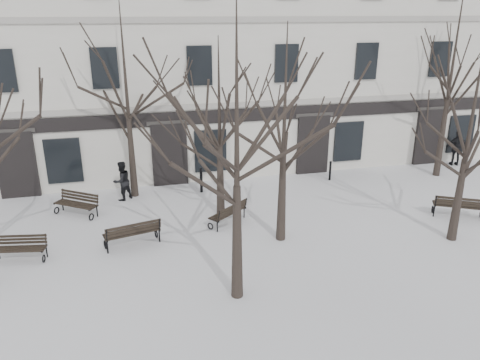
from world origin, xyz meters
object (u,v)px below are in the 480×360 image
object	(u,v)px
tree_2	(285,111)
bench_2	(459,206)
tree_1	(237,125)
tree_3	(472,116)
bench_0	(21,247)
bench_4	(229,213)
bench_3	(77,203)
bench_1	(132,232)

from	to	relation	value
tree_2	bench_2	size ratio (longest dim) A/B	3.78
tree_1	tree_3	distance (m)	8.42
bench_0	bench_4	xyz separation A→B (m)	(7.16, 1.06, 0.02)
tree_1	bench_0	bearing A→B (deg)	150.01
bench_3	bench_2	bearing A→B (deg)	20.67
bench_1	tree_1	bearing A→B (deg)	113.10
tree_1	bench_2	distance (m)	11.09
tree_3	bench_3	xyz separation A→B (m)	(-13.11, 5.37, -3.95)
tree_1	bench_3	bearing A→B (deg)	124.85
bench_3	tree_1	bearing A→B (deg)	-19.65
tree_1	bench_1	size ratio (longest dim) A/B	4.00
bench_1	bench_2	xyz separation A→B (m)	(12.44, -0.61, -0.00)
bench_1	bench_2	size ratio (longest dim) A/B	1.02
tree_3	bench_2	world-z (taller)	tree_3
tree_1	bench_4	distance (m)	6.59
bench_1	bench_4	bearing A→B (deg)	-178.43
tree_2	bench_1	size ratio (longest dim) A/B	3.69
bench_2	bench_3	bearing A→B (deg)	13.77
tree_2	bench_2	bearing A→B (deg)	0.68
tree_2	bench_0	distance (m)	9.64
bench_3	bench_4	bearing A→B (deg)	13.76
tree_3	bench_3	bearing A→B (deg)	157.71
tree_2	tree_1	bearing A→B (deg)	-127.14
bench_4	tree_2	bearing A→B (deg)	94.08
bench_1	bench_0	bearing A→B (deg)	-12.10
bench_2	bench_3	xyz separation A→B (m)	(-14.51, 3.84, -0.02)
tree_1	tree_2	xyz separation A→B (m)	(2.32, 3.06, -0.38)
bench_2	bench_4	world-z (taller)	bench_2
tree_1	tree_3	world-z (taller)	tree_1
tree_2	bench_4	bearing A→B (deg)	132.29
tree_3	bench_2	xyz separation A→B (m)	(1.40, 1.53, -3.92)
tree_1	bench_2	world-z (taller)	tree_1
tree_3	bench_2	distance (m)	4.44
bench_0	bench_1	distance (m)	3.56
tree_3	bench_0	bearing A→B (deg)	172.00
bench_3	bench_1	bearing A→B (deg)	-21.84
bench_1	bench_3	size ratio (longest dim) A/B	1.10
tree_3	bench_4	xyz separation A→B (m)	(-7.44, 3.11, -3.97)
tree_1	bench_3	distance (m)	9.63
bench_2	bench_4	size ratio (longest dim) A/B	1.16
tree_1	tree_3	size ratio (longest dim) A/B	1.12
bench_4	bench_0	bearing A→B (deg)	-29.78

